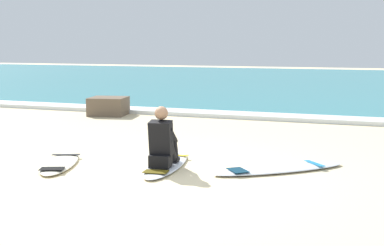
# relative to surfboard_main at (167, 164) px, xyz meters

# --- Properties ---
(ground_plane) EXTENTS (80.00, 80.00, 0.00)m
(ground_plane) POSITION_rel_surfboard_main_xyz_m (-0.02, -0.67, -0.04)
(ground_plane) COLOR beige
(sea) EXTENTS (80.00, 28.00, 0.10)m
(sea) POSITION_rel_surfboard_main_xyz_m (-0.02, 19.89, 0.01)
(sea) COLOR teal
(sea) RESTS_ON ground
(breaking_foam) EXTENTS (80.00, 0.90, 0.11)m
(breaking_foam) POSITION_rel_surfboard_main_xyz_m (-0.02, 6.19, 0.02)
(breaking_foam) COLOR white
(breaking_foam) RESTS_ON ground
(surfboard_main) EXTENTS (0.84, 2.11, 0.08)m
(surfboard_main) POSITION_rel_surfboard_main_xyz_m (0.00, 0.00, 0.00)
(surfboard_main) COLOR silver
(surfboard_main) RESTS_ON ground
(surfer_seated) EXTENTS (0.43, 0.74, 0.95)m
(surfer_seated) POSITION_rel_surfboard_main_xyz_m (0.04, -0.26, 0.40)
(surfer_seated) COLOR black
(surfer_seated) RESTS_ON surfboard_main
(surfboard_spare_near) EXTENTS (1.15, 1.83, 0.08)m
(surfboard_spare_near) POSITION_rel_surfboard_main_xyz_m (-1.69, -0.51, 0.00)
(surfboard_spare_near) COLOR #EFE5C6
(surfboard_spare_near) RESTS_ON ground
(surfboard_spare_far) EXTENTS (2.05, 1.88, 0.08)m
(surfboard_spare_far) POSITION_rel_surfboard_main_xyz_m (1.78, 0.35, -0.00)
(surfboard_spare_far) COLOR silver
(surfboard_spare_far) RESTS_ON ground
(shoreline_rock) EXTENTS (1.15, 1.08, 0.50)m
(shoreline_rock) POSITION_rel_surfboard_main_xyz_m (-4.06, 5.30, 0.22)
(shoreline_rock) COLOR brown
(shoreline_rock) RESTS_ON ground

